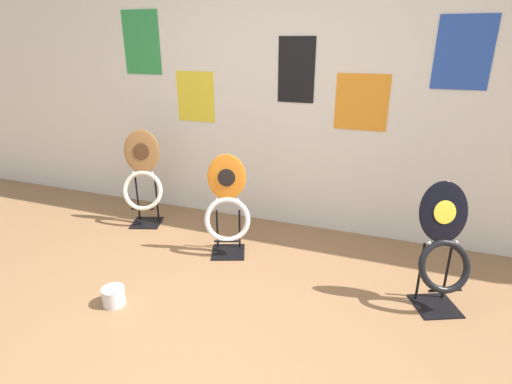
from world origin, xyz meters
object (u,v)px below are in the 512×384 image
at_px(toilet_seat_display_woodgrain, 143,180).
at_px(toilet_seat_display_jazz_black, 443,251).
at_px(paint_can, 113,295).
at_px(toilet_seat_display_orange_sun, 227,210).

bearing_deg(toilet_seat_display_woodgrain, toilet_seat_display_jazz_black, -9.43).
height_order(toilet_seat_display_jazz_black, paint_can, toilet_seat_display_jazz_black).
bearing_deg(toilet_seat_display_jazz_black, toilet_seat_display_orange_sun, 174.15).
bearing_deg(toilet_seat_display_woodgrain, paint_can, -64.66).
bearing_deg(paint_can, toilet_seat_display_woodgrain, 115.34).
distance_m(toilet_seat_display_orange_sun, paint_can, 1.10).
relative_size(toilet_seat_display_jazz_black, toilet_seat_display_woodgrain, 0.93).
distance_m(toilet_seat_display_orange_sun, toilet_seat_display_woodgrain, 1.06).
height_order(toilet_seat_display_orange_sun, toilet_seat_display_jazz_black, same).
relative_size(toilet_seat_display_woodgrain, paint_can, 5.94).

